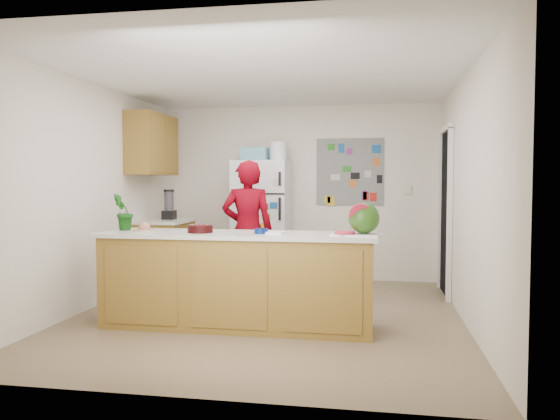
% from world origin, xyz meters
% --- Properties ---
extents(floor, '(4.00, 4.50, 0.02)m').
position_xyz_m(floor, '(0.00, 0.00, -0.01)').
color(floor, brown).
rests_on(floor, ground).
extents(wall_back, '(4.00, 0.02, 2.50)m').
position_xyz_m(wall_back, '(0.00, 2.26, 1.25)').
color(wall_back, beige).
rests_on(wall_back, ground).
extents(wall_left, '(0.02, 4.50, 2.50)m').
position_xyz_m(wall_left, '(-2.01, 0.00, 1.25)').
color(wall_left, beige).
rests_on(wall_left, ground).
extents(wall_right, '(0.02, 4.50, 2.50)m').
position_xyz_m(wall_right, '(2.01, 0.00, 1.25)').
color(wall_right, beige).
rests_on(wall_right, ground).
extents(ceiling, '(4.00, 4.50, 0.02)m').
position_xyz_m(ceiling, '(0.00, 0.00, 2.51)').
color(ceiling, white).
rests_on(ceiling, wall_back).
extents(doorway, '(0.03, 0.85, 2.04)m').
position_xyz_m(doorway, '(1.99, 1.45, 1.02)').
color(doorway, black).
rests_on(doorway, ground).
extents(peninsula_base, '(2.60, 0.62, 0.88)m').
position_xyz_m(peninsula_base, '(-0.20, -0.50, 0.44)').
color(peninsula_base, brown).
rests_on(peninsula_base, floor).
extents(peninsula_top, '(2.68, 0.70, 0.04)m').
position_xyz_m(peninsula_top, '(-0.20, -0.50, 0.90)').
color(peninsula_top, silver).
rests_on(peninsula_top, peninsula_base).
extents(side_counter_base, '(0.60, 0.80, 0.86)m').
position_xyz_m(side_counter_base, '(-1.69, 1.35, 0.43)').
color(side_counter_base, brown).
rests_on(side_counter_base, floor).
extents(side_counter_top, '(0.64, 0.84, 0.04)m').
position_xyz_m(side_counter_top, '(-1.69, 1.35, 0.88)').
color(side_counter_top, silver).
rests_on(side_counter_top, side_counter_base).
extents(upper_cabinets, '(0.35, 1.00, 0.80)m').
position_xyz_m(upper_cabinets, '(-1.82, 1.30, 1.90)').
color(upper_cabinets, brown).
rests_on(upper_cabinets, wall_left).
extents(refrigerator, '(0.75, 0.70, 1.70)m').
position_xyz_m(refrigerator, '(-0.45, 1.88, 0.85)').
color(refrigerator, silver).
rests_on(refrigerator, floor).
extents(fridge_top_bin, '(0.35, 0.28, 0.18)m').
position_xyz_m(fridge_top_bin, '(-0.55, 1.88, 1.79)').
color(fridge_top_bin, '#5999B2').
rests_on(fridge_top_bin, refrigerator).
extents(photo_collage, '(0.95, 0.01, 0.95)m').
position_xyz_m(photo_collage, '(0.75, 2.24, 1.55)').
color(photo_collage, slate).
rests_on(photo_collage, wall_back).
extents(person, '(0.67, 0.51, 1.66)m').
position_xyz_m(person, '(-0.38, 0.69, 0.83)').
color(person, '#67010D').
rests_on(person, floor).
extents(blender_appliance, '(0.13, 0.13, 0.38)m').
position_xyz_m(blender_appliance, '(-1.64, 1.41, 1.09)').
color(blender_appliance, black).
rests_on(blender_appliance, side_counter_top).
extents(cutting_board, '(0.50, 0.41, 0.01)m').
position_xyz_m(cutting_board, '(0.95, -0.52, 0.93)').
color(cutting_board, white).
rests_on(cutting_board, peninsula_top).
extents(watermelon, '(0.29, 0.29, 0.29)m').
position_xyz_m(watermelon, '(1.01, -0.50, 1.08)').
color(watermelon, '#234E12').
rests_on(watermelon, cutting_board).
extents(watermelon_slice, '(0.19, 0.19, 0.02)m').
position_xyz_m(watermelon_slice, '(0.84, -0.57, 0.94)').
color(watermelon_slice, '#E53A51').
rests_on(watermelon_slice, cutting_board).
extents(cherry_bowl, '(0.28, 0.28, 0.07)m').
position_xyz_m(cherry_bowl, '(-0.55, -0.55, 0.96)').
color(cherry_bowl, black).
rests_on(cherry_bowl, peninsula_top).
extents(white_bowl, '(0.25, 0.25, 0.06)m').
position_xyz_m(white_bowl, '(-0.62, -0.38, 0.95)').
color(white_bowl, white).
rests_on(white_bowl, peninsula_top).
extents(cobalt_bowl, '(0.16, 0.16, 0.05)m').
position_xyz_m(cobalt_bowl, '(0.05, -0.55, 0.95)').
color(cobalt_bowl, '#041755').
rests_on(cobalt_bowl, peninsula_top).
extents(plate, '(0.27, 0.27, 0.02)m').
position_xyz_m(plate, '(-1.15, -0.50, 0.93)').
color(plate, beige).
rests_on(plate, peninsula_top).
extents(paper_towel, '(0.23, 0.21, 0.02)m').
position_xyz_m(paper_towel, '(0.18, -0.53, 0.93)').
color(paper_towel, white).
rests_on(paper_towel, peninsula_top).
extents(keys, '(0.09, 0.05, 0.01)m').
position_xyz_m(keys, '(1.00, -0.63, 0.93)').
color(keys, gray).
rests_on(keys, peninsula_top).
extents(potted_plant, '(0.25, 0.26, 0.37)m').
position_xyz_m(potted_plant, '(-1.40, -0.45, 1.11)').
color(potted_plant, '#0F3F14').
rests_on(potted_plant, peninsula_top).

